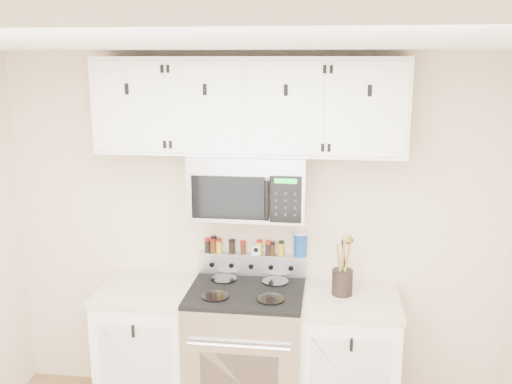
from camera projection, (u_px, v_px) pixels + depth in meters
back_wall at (253, 232)px, 4.03m from camera, size 3.50×0.01×2.50m
ceiling at (187, 45)px, 2.06m from camera, size 3.50×3.50×0.01m
range at (247, 352)px, 3.90m from camera, size 0.76×0.65×1.10m
base_cabinet_left at (150, 348)px, 4.02m from camera, size 0.64×0.62×0.92m
base_cabinet_right at (348, 361)px, 3.84m from camera, size 0.64×0.62×0.92m
microwave at (249, 186)px, 3.76m from camera, size 0.76×0.44×0.42m
upper_cabinets at (249, 106)px, 3.67m from camera, size 2.00×0.35×0.62m
utensil_crock at (342, 280)px, 3.76m from camera, size 0.14×0.14×0.40m
kitchen_timer at (256, 250)px, 4.02m from camera, size 0.06×0.05×0.07m
salt_canister at (300, 244)px, 3.97m from camera, size 0.09×0.09×0.17m
spice_jar_0 at (207, 245)px, 4.06m from camera, size 0.04×0.04×0.10m
spice_jar_1 at (213, 245)px, 4.06m from camera, size 0.04×0.04×0.10m
spice_jar_2 at (214, 244)px, 4.05m from camera, size 0.04×0.04×0.12m
spice_jar_3 at (219, 246)px, 4.05m from camera, size 0.04×0.04×0.10m
spice_jar_4 at (232, 246)px, 4.04m from camera, size 0.05×0.05×0.10m
spice_jar_5 at (243, 247)px, 4.03m from camera, size 0.04×0.04×0.09m
spice_jar_6 at (259, 247)px, 4.01m from camera, size 0.04×0.04×0.10m
spice_jar_7 at (269, 248)px, 4.01m from camera, size 0.05×0.05×0.10m
spice_jar_8 at (272, 248)px, 4.00m from camera, size 0.04×0.04×0.09m
spice_jar_9 at (281, 248)px, 4.00m from camera, size 0.04×0.04×0.10m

